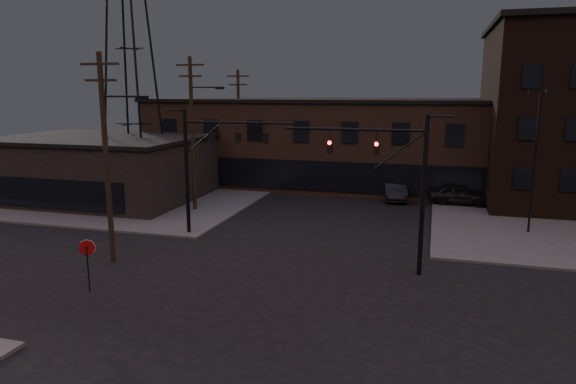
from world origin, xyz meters
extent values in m
plane|color=black|center=(0.00, 0.00, 0.00)|extent=(140.00, 140.00, 0.00)
cube|color=#474744|center=(-22.00, 22.00, 0.07)|extent=(30.00, 30.00, 0.15)
cube|color=#4D3629|center=(0.00, 28.00, 4.00)|extent=(40.00, 12.00, 8.00)
cube|color=black|center=(-20.00, 16.00, 2.50)|extent=(16.00, 12.00, 5.00)
cylinder|color=black|center=(6.50, 4.50, 4.00)|extent=(0.24, 0.24, 8.00)
cylinder|color=black|center=(3.00, 4.50, 7.20)|extent=(7.00, 0.14, 0.14)
cube|color=#FF140C|center=(4.17, 4.50, 6.30)|extent=(0.28, 0.22, 0.70)
cube|color=#FF140C|center=(1.83, 4.50, 6.30)|extent=(0.28, 0.22, 0.70)
cylinder|color=black|center=(-8.00, 8.00, 4.00)|extent=(0.24, 0.24, 8.00)
cylinder|color=black|center=(-4.50, 8.00, 7.20)|extent=(7.00, 0.14, 0.14)
cube|color=black|center=(-6.25, 8.00, 6.30)|extent=(0.28, 0.22, 0.70)
cube|color=black|center=(-4.50, 8.00, 6.30)|extent=(0.28, 0.22, 0.70)
cube|color=black|center=(-2.75, 8.00, 6.30)|extent=(0.28, 0.22, 0.70)
cylinder|color=black|center=(-8.00, -2.00, 1.10)|extent=(0.06, 0.06, 2.20)
cylinder|color=maroon|center=(-8.00, -1.98, 2.10)|extent=(0.72, 0.33, 0.76)
cylinder|color=black|center=(-9.50, 2.00, 5.50)|extent=(0.28, 0.28, 11.00)
cube|color=black|center=(-9.50, 2.00, 10.40)|extent=(2.20, 0.12, 0.12)
cube|color=black|center=(-9.50, 2.00, 9.60)|extent=(1.80, 0.12, 0.12)
cube|color=black|center=(-7.20, 2.00, 8.75)|extent=(0.60, 0.25, 0.18)
cylinder|color=black|center=(-10.50, 14.00, 5.75)|extent=(0.28, 0.28, 11.50)
cube|color=black|center=(-10.50, 14.00, 10.90)|extent=(2.20, 0.12, 0.12)
cube|color=black|center=(-10.50, 14.00, 10.10)|extent=(1.80, 0.12, 0.12)
cube|color=black|center=(-8.20, 14.00, 9.25)|extent=(0.60, 0.25, 0.18)
cylinder|color=black|center=(-11.50, 26.00, 5.50)|extent=(0.28, 0.28, 11.00)
cube|color=black|center=(-11.50, 26.00, 10.40)|extent=(2.20, 0.12, 0.12)
cube|color=black|center=(-11.50, 26.00, 9.60)|extent=(1.80, 0.12, 0.12)
cylinder|color=black|center=(13.00, 14.00, 4.50)|extent=(0.14, 0.14, 9.00)
cube|color=black|center=(12.50, 14.00, 9.05)|extent=(0.50, 0.28, 0.18)
cube|color=black|center=(13.50, 14.00, 9.05)|extent=(0.50, 0.28, 0.18)
imported|color=black|center=(9.00, 21.35, 0.93)|extent=(4.66, 2.06, 1.56)
imported|color=silver|center=(14.48, 23.08, 0.76)|extent=(4.54, 3.00, 1.22)
imported|color=black|center=(3.92, 22.52, 0.84)|extent=(2.42, 5.27, 1.67)
camera|label=1|loc=(6.90, -20.87, 9.13)|focal=32.00mm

